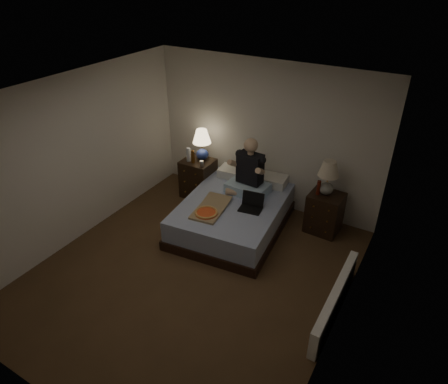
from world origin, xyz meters
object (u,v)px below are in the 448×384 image
Objects in this scene: lamp_left at (202,145)px; radiator at (335,300)px; nightstand_left at (198,178)px; beer_bottle_left at (193,157)px; bed at (233,214)px; lamp_right at (328,178)px; water_bottle at (189,155)px; nightstand_right at (324,213)px; person at (249,167)px; beer_bottle_right at (318,188)px; pizza_box at (206,213)px; laptop at (251,203)px; soda_can at (202,164)px.

lamp_left reaches higher than radiator.
beer_bottle_left is at bearing -102.81° from nightstand_left.
bed is 1.58m from lamp_right.
lamp_left is 2.24× the size of water_bottle.
radiator is (0.68, -1.62, -0.13)m from nightstand_right.
person is (0.06, 0.36, 0.71)m from bed.
nightstand_left is at bearing -113.31° from lamp_left.
bed is 8.55× the size of beer_bottle_right.
beer_bottle_right is 0.14× the size of radiator.
pizza_box is at bearing 169.19° from radiator.
water_bottle is 1.47m from pizza_box.
pizza_box is at bearing -47.84° from beer_bottle_left.
beer_bottle_left is at bearing -174.57° from lamp_right.
radiator is at bearing -28.52° from lamp_left.
laptop is (-0.91, -0.76, -0.33)m from lamp_right.
soda_can is 1.32m from laptop.
radiator is at bearing -24.98° from beer_bottle_left.
laptop is 0.21× the size of radiator.
water_bottle is (-0.13, -0.09, 0.48)m from nightstand_left.
nightstand_right is 1.18× the size of lamp_right.
beer_bottle_left reaches higher than bed.
beer_bottle_right is (2.32, 0.13, -0.05)m from water_bottle.
lamp_right is 2.43m from water_bottle.
bed is 7.87× the size of water_bottle.
soda_can is (-2.15, -0.24, 0.42)m from nightstand_right.
lamp_right is 2.24× the size of water_bottle.
soda_can reaches higher than pizza_box.
water_bottle is 1.25m from person.
bed is at bearing -23.12° from beer_bottle_left.
lamp_right reaches higher than soda_can.
pizza_box is (0.85, -1.21, -0.45)m from lamp_left.
radiator is (3.01, -1.52, -0.15)m from nightstand_left.
water_bottle is 0.27× the size of person.
lamp_left is 2.43× the size of beer_bottle_right.
lamp_right is 2.14m from soda_can.
bed is at bearing 66.79° from pizza_box.
water_bottle is 1.09× the size of beer_bottle_left.
person is at bearing -15.47° from lamp_left.
bed is 2.59× the size of pizza_box.
person reaches higher than lamp_left.
pizza_box reaches higher than bed.
laptop is at bearing 151.65° from radiator.
nightstand_right is 2.51m from water_bottle.
beer_bottle_left is 2.22m from beer_bottle_right.
laptop is 0.45× the size of pizza_box.
water_bottle is 0.11m from beer_bottle_left.
radiator is at bearing -25.98° from soda_can.
nightstand_left reaches higher than nightstand_right.
water_bottle is 0.74× the size of laptop.
lamp_right is 0.74× the size of pizza_box.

